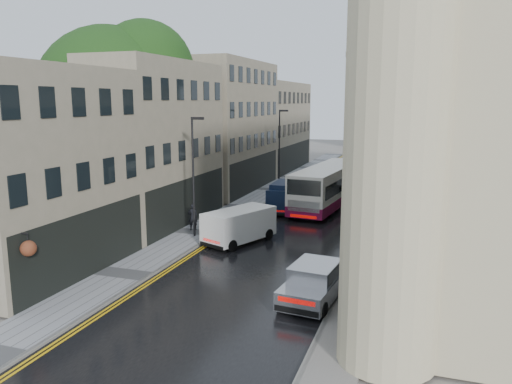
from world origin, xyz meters
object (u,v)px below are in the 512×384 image
Objects in this scene: tree_far at (198,125)px; pedestrian at (193,217)px; tree_near at (111,124)px; white_lorry at (367,172)px; lamp_post_near at (193,178)px; navy_van at (269,199)px; cream_bus at (299,192)px; silver_hatchback at (281,291)px; lamp_post_far at (279,151)px; white_van at (209,228)px.

tree_far reaches higher than pedestrian.
tree_near is 8.00× the size of pedestrian.
white_lorry is 19.93m from pedestrian.
lamp_post_near reaches higher than white_lorry.
tree_near is 1.11× the size of tree_far.
navy_van is 0.64× the size of lamp_post_near.
tree_near reaches higher than tree_far.
cream_bus is 2.74× the size of silver_hatchback.
cream_bus is 1.65× the size of lamp_post_near.
lamp_post_far is at bearing 63.52° from tree_near.
white_lorry is 4.28× the size of pedestrian.
tree_near is 19.43m from silver_hatchback.
silver_hatchback is (-0.28, -27.83, -1.12)m from white_lorry.
white_van is 8.89m from navy_van.
lamp_post_far is at bearing 112.28° from silver_hatchback.
white_lorry is at bearing -139.07° from pedestrian.
tree_near is at bearing -177.42° from white_van.
pedestrian is 15.88m from lamp_post_far.
tree_far is 13.59m from cream_bus.
navy_van is (9.19, -7.22, -5.01)m from tree_far.
tree_far is 28.36m from silver_hatchback.
pedestrian is 3.18m from lamp_post_near.
pedestrian is (-2.35, 2.66, -0.08)m from white_van.
navy_van is 7.01m from pedestrian.
lamp_post_near is (-2.57, -7.48, 2.58)m from navy_van.
white_lorry reaches higher than white_van.
white_van is at bearing -103.39° from white_lorry.
white_van is at bearing -88.20° from lamp_post_far.
tree_far is at bearing 128.04° from silver_hatchback.
lamp_post_near reaches higher than pedestrian.
lamp_post_near is at bearing -111.02° from navy_van.
lamp_post_near is at bearing -112.58° from cream_bus.
lamp_post_far is at bearing -159.84° from white_lorry.
tree_near is at bearing -143.48° from cream_bus.
tree_near is 7.79m from lamp_post_near.
navy_van is (9.49, 5.78, -5.72)m from tree_near.
white_van is at bearing -101.02° from cream_bus.
lamp_post_far reaches higher than lamp_post_near.
white_van is at bearing 109.90° from pedestrian.
white_van reaches higher than silver_hatchback.
lamp_post_far is (-0.99, 18.22, 2.80)m from white_van.
tree_far is 2.68× the size of white_van.
silver_hatchback is (3.58, -17.45, -0.82)m from cream_bus.
silver_hatchback is 0.94× the size of navy_van.
white_lorry is 1.68× the size of silver_hatchback.
navy_van is (-5.91, -11.47, -0.75)m from white_lorry.
navy_van is 9.94m from lamp_post_far.
cream_bus reaches higher than silver_hatchback.
tree_far reaches higher than lamp_post_near.
tree_far is 18.78m from white_van.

